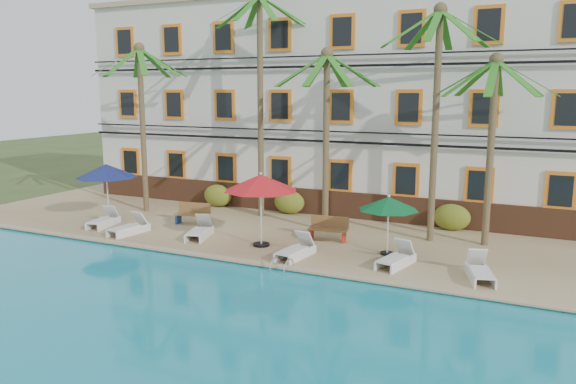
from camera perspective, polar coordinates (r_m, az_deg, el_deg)
The scene contains 25 objects.
ground at distance 20.38m, azimuth -5.57°, elevation -6.74°, with size 100.00×100.00×0.00m, color #384C23.
pool_deck at distance 24.62m, azimuth 0.38°, elevation -3.41°, with size 30.00×12.00×0.25m, color tan.
swimming_pool at distance 15.14m, azimuth -19.60°, elevation -13.07°, with size 26.00×12.00×0.20m, color teal.
pool_coping at distance 19.57m, azimuth -6.94°, elevation -6.64°, with size 30.00×0.35×0.06m, color tan.
hotel_building at distance 28.52m, azimuth 4.65°, elevation 9.08°, with size 25.40×6.44×10.22m.
palm_a at distance 27.27m, azimuth -14.65°, elevation 8.59°, with size 4.31×4.31×7.87m.
palm_b at distance 25.31m, azimuth -2.85°, elevation 11.51°, with size 4.31×4.31×9.98m.
palm_c at distance 22.62m, azimuth 3.92°, elevation 7.91°, with size 4.31×4.31×7.38m.
palm_d at distance 21.65m, azimuth 14.87°, elevation 9.68°, with size 4.31×4.31×8.82m.
palm_e at distance 21.67m, azimuth 20.05°, elevation 6.66°, with size 4.31×4.31×7.02m.
shrub_left at distance 28.11m, azimuth -7.14°, elevation -0.37°, with size 1.50×0.90×1.10m, color #1B5719.
shrub_mid at distance 26.25m, azimuth 0.13°, elevation -1.04°, with size 1.50×0.90×1.10m, color #1B5719.
shrub_right at distance 24.13m, azimuth 16.32°, elevation -2.47°, with size 1.50×0.90×1.10m, color #1B5719.
umbrella_blue at distance 25.55m, azimuth -17.98°, elevation 2.03°, with size 2.65×2.65×2.64m.
umbrella_red at distance 20.50m, azimuth -2.78°, elevation 0.91°, with size 2.77×2.77×2.77m.
umbrella_green at distance 19.81m, azimuth 10.18°, elevation -1.19°, with size 2.13×2.13×2.14m.
lounger_a at distance 25.16m, azimuth -18.21°, elevation -2.71°, with size 0.95×1.84×0.83m.
lounger_b at distance 23.54m, azimuth -15.82°, elevation -3.45°, with size 0.85×1.85×0.84m.
lounger_c at distance 22.36m, azimuth -8.96°, elevation -3.88°, with size 1.14×1.93×0.86m.
lounger_d at distance 19.50m, azimuth 0.81°, elevation -5.87°, with size 0.87×1.88×0.86m.
lounger_e at distance 18.90m, azimuth 10.95°, elevation -6.60°, with size 1.01×1.87×0.84m.
lounger_f at distance 18.27m, azimuth 18.90°, elevation -7.56°, with size 1.15×1.91×0.85m.
bench_left at distance 24.59m, azimuth -9.67°, elevation -2.16°, with size 1.55×0.69×0.93m.
bench_right at distance 21.71m, azimuth 4.10°, elevation -3.69°, with size 1.54×0.61×0.93m.
pool_ladder at distance 18.37m, azimuth -0.63°, elevation -7.80°, with size 0.54×0.74×0.74m.
Camera 1 is at (10.04, -16.71, 5.94)m, focal length 35.00 mm.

